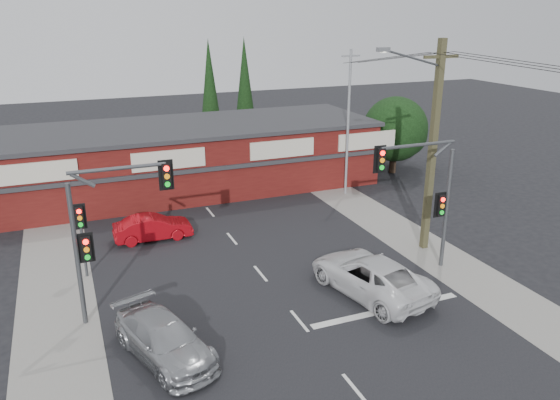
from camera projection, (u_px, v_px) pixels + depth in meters
name	position (u px, v px, depth m)	size (l,w,h in m)	color
ground	(290.00, 309.00, 21.44)	(120.00, 120.00, 0.00)	black
road_strip	(248.00, 259.00, 25.82)	(14.00, 70.00, 0.01)	black
verge_left	(56.00, 291.00, 22.79)	(3.00, 70.00, 0.02)	gray
verge_right	(400.00, 233.00, 28.84)	(3.00, 70.00, 0.02)	gray
stop_line	(387.00, 310.00, 21.36)	(6.50, 0.35, 0.01)	silver
white_suv	(370.00, 275.00, 22.50)	(2.63, 5.70, 1.58)	silver
silver_suv	(164.00, 339.00, 18.28)	(1.93, 4.75, 1.38)	#9C9EA1
red_sedan	(153.00, 228.00, 27.85)	(1.37, 3.92, 1.29)	#A70A12
lane_dashes	(278.00, 295.00, 22.48)	(0.12, 40.00, 0.01)	silver
shop_building	(173.00, 158.00, 35.26)	(27.30, 8.40, 4.22)	#4D110F
tree_cluster	(394.00, 132.00, 39.24)	(5.90, 5.10, 5.50)	#2D2116
conifer_near	(210.00, 89.00, 41.91)	(1.80, 1.80, 9.25)	#2D2116
conifer_far	(245.00, 84.00, 44.91)	(1.80, 1.80, 9.25)	#2D2116
traffic_mast_left	(104.00, 222.00, 19.63)	(3.77, 0.27, 5.97)	#47494C
traffic_mast_right	(428.00, 187.00, 23.47)	(3.96, 0.27, 5.97)	#47494C
pedestal_signal	(81.00, 226.00, 23.35)	(0.55, 0.27, 3.38)	#47494C
utility_pole	(431.00, 141.00, 25.27)	(4.38, 0.59, 10.00)	#4A4529
steel_pole	(348.00, 121.00, 33.61)	(1.20, 0.16, 9.00)	gray
power_lines	(538.00, 72.00, 19.34)	(2.01, 29.00, 1.22)	black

